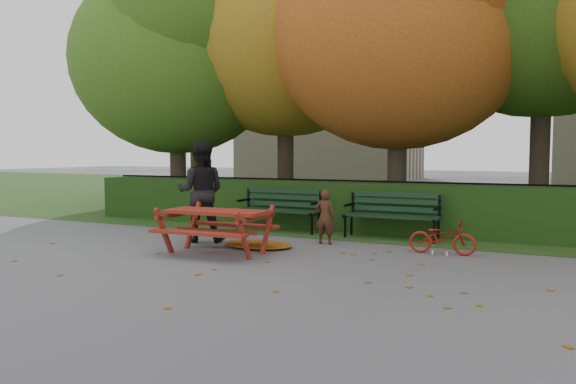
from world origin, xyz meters
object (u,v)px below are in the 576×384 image
at_px(bench_right, 392,211).
at_px(tree_b, 293,8).
at_px(tree_f, 200,32).
at_px(bicycle, 442,237).
at_px(tree_a, 181,43).
at_px(child, 325,217).
at_px(tree_c, 411,9).
at_px(adult, 201,192).
at_px(bench_left, 280,206).
at_px(picnic_table, 216,220).

bearing_deg(bench_right, tree_b, 139.33).
xyz_separation_m(tree_f, bicycle, (9.41, -6.80, -5.42)).
distance_m(tree_a, child, 7.37).
relative_size(tree_b, bicycle, 8.34).
bearing_deg(tree_a, tree_f, 117.98).
bearing_deg(child, bench_right, -135.31).
bearing_deg(bicycle, tree_c, 20.31).
relative_size(tree_a, tree_f, 0.81).
relative_size(tree_c, adult, 4.34).
relative_size(tree_b, bench_left, 4.88).
distance_m(tree_f, bicycle, 12.81).
bearing_deg(bench_left, bench_right, 0.00).
distance_m(child, bicycle, 2.10).
distance_m(child, adult, 2.32).
distance_m(tree_a, tree_f, 4.31).
bearing_deg(bench_left, tree_c, 46.64).
bearing_deg(child, picnic_table, 46.35).
xyz_separation_m(tree_b, picnic_table, (1.41, -5.86, -4.85)).
relative_size(tree_b, tree_c, 1.10).
distance_m(tree_f, bench_right, 11.19).
relative_size(picnic_table, adult, 0.93).
bearing_deg(tree_f, child, -42.45).
relative_size(bench_right, bicycle, 1.71).
xyz_separation_m(bench_right, child, (-0.91, -1.16, -0.03)).
relative_size(tree_a, picnic_table, 4.36).
relative_size(tree_f, adult, 4.98).
height_order(tree_b, picnic_table, tree_b).
bearing_deg(tree_a, bench_left, -25.76).
bearing_deg(child, bench_left, -45.09).
bearing_deg(tree_c, tree_a, -176.35).
relative_size(child, bicycle, 0.93).
distance_m(tree_c, bench_left, 5.31).
distance_m(bench_right, child, 1.48).
relative_size(tree_f, child, 9.36).
xyz_separation_m(picnic_table, bicycle, (3.31, 1.55, -0.28)).
xyz_separation_m(tree_b, bicycle, (4.72, -4.31, -5.13)).
bearing_deg(picnic_table, bicycle, 22.92).
xyz_separation_m(tree_b, bench_right, (3.54, -3.04, -4.88)).
relative_size(tree_c, picnic_table, 4.66).
bearing_deg(tree_b, bench_left, -69.42).
bearing_deg(adult, bench_right, -172.12).
height_order(tree_c, adult, tree_c).
xyz_separation_m(tree_c, child, (-0.65, -3.42, -4.33)).
distance_m(bench_right, adult, 3.63).
xyz_separation_m(tree_c, bench_right, (0.27, -2.26, -4.30)).
height_order(tree_a, bicycle, tree_a).
distance_m(tree_a, tree_c, 6.04).
bearing_deg(bench_left, adult, -109.28).
bearing_deg(tree_c, adult, -123.93).
bearing_deg(tree_c, bicycle, -67.79).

